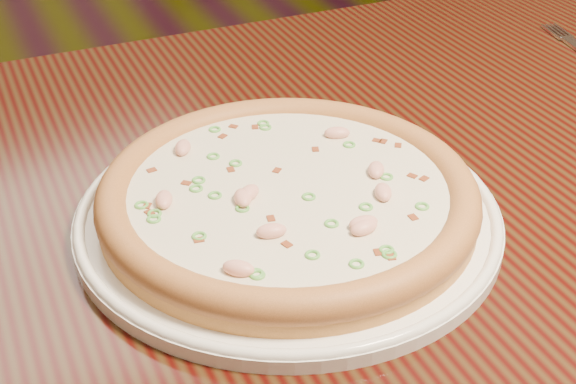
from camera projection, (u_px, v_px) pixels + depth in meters
name	position (u px, v px, depth m)	size (l,w,h in m)	color
hero_table	(375.00, 247.00, 0.82)	(1.20, 0.80, 0.75)	black
plate	(288.00, 213.00, 0.69)	(0.36, 0.36, 0.02)	white
pizza	(288.00, 195.00, 0.68)	(0.32, 0.32, 0.03)	#C48243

